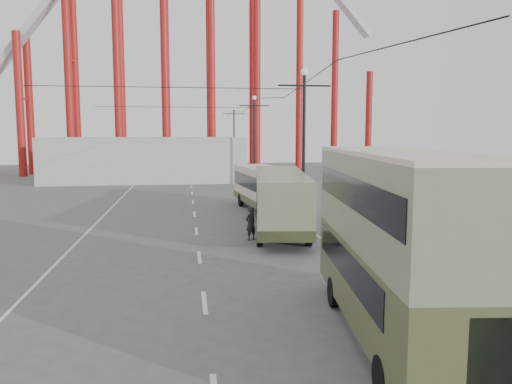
{
  "coord_description": "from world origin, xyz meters",
  "views": [
    {
      "loc": [
        -1.53,
        -11.71,
        5.46
      ],
      "look_at": [
        1.38,
        8.92,
        3.0
      ],
      "focal_mm": 35.0,
      "sensor_mm": 36.0,
      "label": 1
    }
  ],
  "objects": [
    {
      "name": "ground",
      "position": [
        0.0,
        0.0,
        0.0
      ],
      "size": [
        160.0,
        160.0,
        0.0
      ],
      "primitive_type": "plane",
      "color": "#4D4D50",
      "rests_on": "ground"
    },
    {
      "name": "road_markings",
      "position": [
        -0.86,
        19.7,
        0.01
      ],
      "size": [
        12.52,
        120.0,
        0.01
      ],
      "color": "silver",
      "rests_on": "ground"
    },
    {
      "name": "lamp_post_mid",
      "position": [
        5.6,
        18.0,
        4.68
      ],
      "size": [
        3.2,
        0.44,
        9.32
      ],
      "color": "black",
      "rests_on": "ground"
    },
    {
      "name": "lamp_post_far",
      "position": [
        5.6,
        40.0,
        4.68
      ],
      "size": [
        3.2,
        0.44,
        9.32
      ],
      "color": "black",
      "rests_on": "ground"
    },
    {
      "name": "lamp_post_distant",
      "position": [
        5.6,
        62.0,
        4.68
      ],
      "size": [
        3.2,
        0.44,
        9.32
      ],
      "color": "black",
      "rests_on": "ground"
    },
    {
      "name": "fairground_shed",
      "position": [
        -6.0,
        47.0,
        2.5
      ],
      "size": [
        22.0,
        10.0,
        5.0
      ],
      "primitive_type": "cube",
      "color": "#A1A09C",
      "rests_on": "ground"
    },
    {
      "name": "double_decker_bus",
      "position": [
        3.8,
        0.37,
        2.81
      ],
      "size": [
        3.38,
        9.54,
        5.01
      ],
      "rotation": [
        0.0,
        0.0,
        -0.11
      ],
      "color": "#404827",
      "rests_on": "ground"
    },
    {
      "name": "single_decker_green",
      "position": [
        3.69,
        15.53,
        1.85
      ],
      "size": [
        4.23,
        11.85,
        3.28
      ],
      "rotation": [
        0.0,
        0.0,
        -0.14
      ],
      "color": "#697656",
      "rests_on": "ground"
    },
    {
      "name": "single_decker_cream",
      "position": [
        3.93,
        22.55,
        1.72
      ],
      "size": [
        3.49,
        10.02,
        3.05
      ],
      "rotation": [
        0.0,
        0.0,
        0.1
      ],
      "color": "beige",
      "rests_on": "ground"
    },
    {
      "name": "pedestrian",
      "position": [
        1.72,
        13.25,
        0.86
      ],
      "size": [
        0.75,
        0.7,
        1.72
      ],
      "primitive_type": "imported",
      "rotation": [
        0.0,
        0.0,
        3.76
      ],
      "color": "black",
      "rests_on": "ground"
    }
  ]
}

